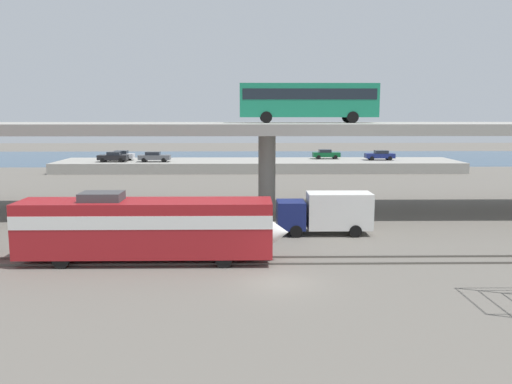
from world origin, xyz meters
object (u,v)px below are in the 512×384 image
Objects in this scene: transit_bus_on_overpass at (308,99)px; service_truck_west at (327,212)px; parked_car_0 at (380,155)px; parked_car_1 at (326,154)px; train_locomotive at (158,226)px; parked_car_2 at (154,157)px; parked_car_4 at (120,155)px; parked_car_3 at (113,157)px.

transit_bus_on_overpass reaches higher than service_truck_west.
parked_car_0 is 1.04× the size of parked_car_1.
train_locomotive is at bearing -108.29° from parked_car_1.
parked_car_1 is at bearing 10.42° from parked_car_2.
parked_car_2 is at bearing -64.77° from service_truck_west.
service_truck_west reaches higher than parked_car_4.
parked_car_1 is 0.91× the size of parked_car_2.
parked_car_1 and parked_car_2 have the same top height.
parked_car_1 is 32.63m from parked_car_3.
parked_car_4 is at bearing 154.85° from parked_car_2.
parked_car_2 is 1.11× the size of parked_car_4.
service_truck_west is 46.75m from parked_car_1.
parked_car_4 is (0.46, 2.61, 0.00)m from parked_car_3.
parked_car_3 is at bearing -171.55° from parked_car_1.
parked_car_1 is 31.89m from parked_car_4.
parked_car_0 and parked_car_4 have the same top height.
parked_car_2 is (-34.19, -2.50, 0.00)m from parked_car_0.
transit_bus_on_overpass reaches higher than parked_car_3.
parked_car_3 is 1.02× the size of parked_car_4.
transit_bus_on_overpass reaches higher than parked_car_2.
parked_car_4 is at bearing -176.07° from parked_car_1.
transit_bus_on_overpass is 38.37m from parked_car_0.
parked_car_3 is 2.65m from parked_car_4.
transit_bus_on_overpass reaches higher than train_locomotive.
service_truck_west is 1.60× the size of parked_car_1.
parked_car_0 and parked_car_2 have the same top height.
service_truck_west is at bearing 92.48° from transit_bus_on_overpass.
parked_car_2 is 1.08× the size of parked_car_3.
service_truck_west reaches higher than parked_car_1.
service_truck_west is 46.33m from parked_car_0.
transit_bus_on_overpass is at bearing -100.92° from parked_car_1.
parked_car_2 is 6.07m from parked_car_3.
parked_car_4 is at bearing -54.44° from transit_bus_on_overpass.
parked_car_3 is (-25.59, 41.48, 0.67)m from service_truck_west.
service_truck_west reaches higher than parked_car_0.
transit_bus_on_overpass reaches higher than parked_car_4.
service_truck_west is at bearing 71.55° from parked_car_0.
transit_bus_on_overpass is at bearing 128.22° from parked_car_3.
service_truck_west is at bearing 33.29° from train_locomotive.
transit_bus_on_overpass reaches higher than parked_car_0.
parked_car_0 is (15.07, 34.45, -7.62)m from transit_bus_on_overpass.
parked_car_0 is 1.05× the size of parked_car_4.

